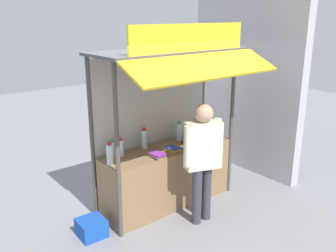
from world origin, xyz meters
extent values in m
plane|color=gray|center=(0.00, 0.00, 0.00)|extent=(20.00, 20.00, 0.00)
cube|color=olive|center=(0.00, 0.00, 0.46)|extent=(2.11, 0.60, 0.91)
cylinder|color=#4C4742|center=(-1.05, -0.30, 1.17)|extent=(0.06, 0.06, 2.34)
cylinder|color=#4C4742|center=(1.05, -0.30, 1.17)|extent=(0.06, 0.06, 2.34)
cylinder|color=#4C4742|center=(-1.05, 0.36, 1.17)|extent=(0.06, 0.06, 2.34)
cylinder|color=#4C4742|center=(1.05, 0.36, 1.17)|extent=(0.06, 0.06, 2.34)
cube|color=#B7B2A8|center=(0.00, 0.36, 1.14)|extent=(2.06, 0.04, 2.29)
cube|color=#3F3F44|center=(0.00, -0.07, 2.36)|extent=(2.31, 0.87, 0.04)
cube|color=gold|center=(0.00, -0.75, 2.22)|extent=(2.27, 0.51, 0.26)
cube|color=yellow|center=(0.00, -0.45, 2.55)|extent=(1.89, 0.04, 0.35)
cylinder|color=#59544C|center=(0.00, -0.40, 2.26)|extent=(2.00, 0.02, 0.02)
cylinder|color=silver|center=(-0.26, 0.24, 1.05)|extent=(0.09, 0.09, 0.28)
cylinder|color=red|center=(-0.26, 0.24, 1.21)|extent=(0.06, 0.06, 0.04)
cylinder|color=silver|center=(-0.83, 0.22, 1.02)|extent=(0.07, 0.07, 0.22)
cylinder|color=#198C33|center=(-0.83, 0.22, 1.15)|extent=(0.05, 0.05, 0.03)
cylinder|color=silver|center=(0.37, 0.18, 1.05)|extent=(0.09, 0.09, 0.27)
cylinder|color=#198C33|center=(0.37, 0.18, 1.20)|extent=(0.06, 0.06, 0.04)
cylinder|color=silver|center=(-0.72, 0.17, 1.03)|extent=(0.08, 0.08, 0.24)
cylinder|color=red|center=(-0.72, 0.17, 1.17)|extent=(0.05, 0.05, 0.03)
cylinder|color=silver|center=(0.99, 0.17, 1.03)|extent=(0.08, 0.08, 0.24)
cylinder|color=blue|center=(0.99, 0.17, 1.17)|extent=(0.05, 0.05, 0.03)
cylinder|color=silver|center=(-0.99, 0.01, 1.05)|extent=(0.09, 0.09, 0.28)
cylinder|color=red|center=(-0.99, 0.01, 1.21)|extent=(0.06, 0.06, 0.04)
cube|color=purple|center=(0.38, -0.14, 0.92)|extent=(0.26, 0.30, 0.01)
cube|color=green|center=(0.38, -0.15, 0.93)|extent=(0.26, 0.29, 0.01)
cube|color=purple|center=(0.38, -0.14, 0.94)|extent=(0.26, 0.30, 0.01)
cube|color=white|center=(0.37, -0.14, 0.95)|extent=(0.26, 0.29, 0.01)
cube|color=black|center=(0.37, -0.14, 0.96)|extent=(0.24, 0.28, 0.01)
cube|color=red|center=(0.38, -0.15, 0.97)|extent=(0.26, 0.30, 0.01)
cube|color=green|center=(0.39, -0.14, 0.97)|extent=(0.25, 0.29, 0.01)
cube|color=red|center=(0.37, -0.14, 0.98)|extent=(0.26, 0.29, 0.01)
cube|color=orange|center=(0.39, -0.15, 0.99)|extent=(0.25, 0.29, 0.01)
cube|color=yellow|center=(0.01, -0.10, 0.92)|extent=(0.17, 0.23, 0.01)
cube|color=yellow|center=(0.02, -0.10, 0.93)|extent=(0.17, 0.23, 0.01)
cube|color=purple|center=(0.01, -0.10, 0.94)|extent=(0.18, 0.24, 0.01)
cube|color=blue|center=(0.01, -0.10, 0.95)|extent=(0.17, 0.23, 0.01)
cube|color=orange|center=(-0.32, -0.16, 0.92)|extent=(0.18, 0.27, 0.01)
cube|color=green|center=(-0.34, -0.16, 0.93)|extent=(0.16, 0.26, 0.01)
cube|color=yellow|center=(-0.34, -0.15, 0.94)|extent=(0.18, 0.27, 0.01)
cube|color=purple|center=(-0.34, -0.17, 0.95)|extent=(0.19, 0.27, 0.01)
cube|color=black|center=(-0.33, -0.16, 0.96)|extent=(0.16, 0.26, 0.01)
cube|color=purple|center=(-0.33, -0.16, 0.96)|extent=(0.19, 0.27, 0.01)
cube|color=purple|center=(0.73, -0.22, 0.92)|extent=(0.19, 0.24, 0.01)
cube|color=red|center=(0.72, -0.23, 0.93)|extent=(0.20, 0.25, 0.01)
cube|color=orange|center=(0.72, -0.23, 0.94)|extent=(0.20, 0.24, 0.01)
cube|color=yellow|center=(0.71, -0.22, 0.95)|extent=(0.19, 0.24, 0.01)
cube|color=orange|center=(0.71, -0.21, 0.96)|extent=(0.19, 0.24, 0.01)
cube|color=orange|center=(0.72, -0.22, 0.97)|extent=(0.19, 0.24, 0.01)
cube|color=orange|center=(0.73, -0.23, 0.98)|extent=(0.20, 0.24, 0.01)
cylinder|color=#332D23|center=(0.52, -0.40, 2.20)|extent=(0.01, 0.01, 0.09)
cylinder|color=olive|center=(0.52, -0.40, 2.13)|extent=(0.04, 0.04, 0.04)
ellipsoid|color=yellow|center=(0.54, -0.40, 2.06)|extent=(0.03, 0.06, 0.13)
ellipsoid|color=yellow|center=(0.53, -0.39, 2.06)|extent=(0.05, 0.06, 0.13)
ellipsoid|color=yellow|center=(0.53, -0.38, 2.06)|extent=(0.08, 0.04, 0.13)
ellipsoid|color=yellow|center=(0.51, -0.39, 2.06)|extent=(0.06, 0.05, 0.13)
ellipsoid|color=yellow|center=(0.50, -0.39, 2.06)|extent=(0.05, 0.07, 0.13)
ellipsoid|color=yellow|center=(0.50, -0.41, 2.06)|extent=(0.04, 0.07, 0.13)
ellipsoid|color=yellow|center=(0.51, -0.42, 2.06)|extent=(0.06, 0.06, 0.13)
ellipsoid|color=yellow|center=(0.52, -0.42, 2.06)|extent=(0.06, 0.04, 0.13)
ellipsoid|color=yellow|center=(0.53, -0.41, 2.06)|extent=(0.05, 0.05, 0.13)
cylinder|color=#332D23|center=(-0.07, -0.40, 2.17)|extent=(0.01, 0.01, 0.13)
cylinder|color=olive|center=(-0.07, -0.40, 2.09)|extent=(0.04, 0.04, 0.04)
ellipsoid|color=olive|center=(-0.05, -0.40, 2.00)|extent=(0.03, 0.06, 0.16)
ellipsoid|color=olive|center=(-0.05, -0.38, 2.00)|extent=(0.07, 0.07, 0.17)
ellipsoid|color=olive|center=(-0.06, -0.38, 2.00)|extent=(0.08, 0.05, 0.16)
ellipsoid|color=olive|center=(-0.08, -0.38, 2.00)|extent=(0.08, 0.05, 0.16)
ellipsoid|color=olive|center=(-0.09, -0.39, 2.00)|extent=(0.05, 0.07, 0.17)
ellipsoid|color=olive|center=(-0.09, -0.41, 2.00)|extent=(0.04, 0.07, 0.16)
ellipsoid|color=olive|center=(-0.08, -0.41, 2.00)|extent=(0.06, 0.05, 0.17)
ellipsoid|color=olive|center=(-0.06, -0.43, 2.00)|extent=(0.09, 0.04, 0.16)
ellipsoid|color=olive|center=(-0.05, -0.42, 2.00)|extent=(0.07, 0.06, 0.17)
cylinder|color=#332D23|center=(0.24, -0.40, 2.20)|extent=(0.01, 0.01, 0.08)
cylinder|color=olive|center=(0.24, -0.40, 2.14)|extent=(0.04, 0.04, 0.04)
ellipsoid|color=yellow|center=(0.26, -0.40, 2.05)|extent=(0.04, 0.07, 0.17)
ellipsoid|color=yellow|center=(0.25, -0.38, 2.05)|extent=(0.07, 0.05, 0.17)
ellipsoid|color=yellow|center=(0.23, -0.38, 2.05)|extent=(0.07, 0.06, 0.17)
ellipsoid|color=yellow|center=(0.22, -0.40, 2.05)|extent=(0.04, 0.07, 0.17)
ellipsoid|color=yellow|center=(0.22, -0.42, 2.05)|extent=(0.08, 0.07, 0.17)
ellipsoid|color=yellow|center=(0.25, -0.42, 2.05)|extent=(0.06, 0.06, 0.17)
cylinder|color=#383842|center=(-0.04, -0.69, 0.41)|extent=(0.13, 0.13, 0.82)
cylinder|color=#383842|center=(0.15, -0.69, 0.41)|extent=(0.13, 0.13, 0.82)
cube|color=#EAE5C6|center=(0.05, -0.69, 1.15)|extent=(0.53, 0.37, 0.65)
cylinder|color=#EAE5C6|center=(-0.22, -0.69, 1.19)|extent=(0.11, 0.11, 0.55)
cylinder|color=#EAE5C6|center=(0.32, -0.69, 1.19)|extent=(0.11, 0.11, 0.55)
sphere|color=tan|center=(0.05, -0.69, 1.59)|extent=(0.25, 0.25, 0.25)
cube|color=#194CB2|center=(-1.35, -0.05, 0.12)|extent=(0.36, 0.36, 0.24)
cube|color=#B4B1B9|center=(2.08, 0.30, 1.62)|extent=(0.20, 2.40, 3.25)
camera|label=1|loc=(-3.26, -4.02, 2.86)|focal=39.39mm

